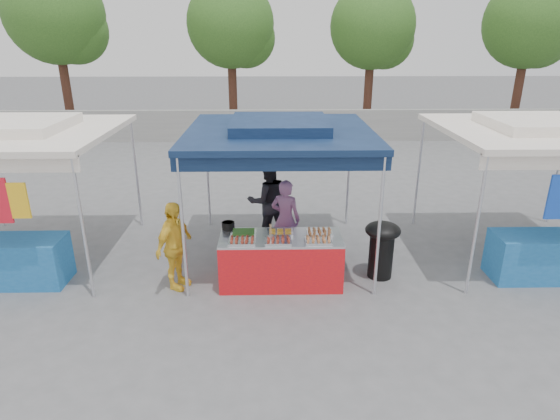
{
  "coord_description": "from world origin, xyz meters",
  "views": [
    {
      "loc": [
        -0.15,
        -7.06,
        3.96
      ],
      "look_at": [
        0.0,
        0.6,
        1.05
      ],
      "focal_mm": 30.0,
      "sensor_mm": 36.0,
      "label": 1
    }
  ],
  "objects_px": {
    "cooking_pot": "(228,226)",
    "vendor_woman": "(286,219)",
    "vendor_table": "(281,260)",
    "helper_man": "(268,201)",
    "wok_burner": "(382,245)",
    "customer_person": "(174,246)"
  },
  "relations": [
    {
      "from": "wok_burner",
      "to": "helper_man",
      "type": "relative_size",
      "value": 0.59
    },
    {
      "from": "vendor_table",
      "to": "cooking_pot",
      "type": "bearing_deg",
      "value": 159.29
    },
    {
      "from": "vendor_table",
      "to": "cooking_pot",
      "type": "relative_size",
      "value": 9.29
    },
    {
      "from": "vendor_table",
      "to": "wok_burner",
      "type": "bearing_deg",
      "value": 6.66
    },
    {
      "from": "wok_burner",
      "to": "vendor_table",
      "type": "bearing_deg",
      "value": -174.11
    },
    {
      "from": "helper_man",
      "to": "customer_person",
      "type": "height_order",
      "value": "helper_man"
    },
    {
      "from": "vendor_table",
      "to": "helper_man",
      "type": "relative_size",
      "value": 1.17
    },
    {
      "from": "helper_man",
      "to": "customer_person",
      "type": "xyz_separation_m",
      "value": [
        -1.5,
        -1.82,
        -0.11
      ]
    },
    {
      "from": "cooking_pot",
      "to": "helper_man",
      "type": "height_order",
      "value": "helper_man"
    },
    {
      "from": "vendor_table",
      "to": "cooking_pot",
      "type": "xyz_separation_m",
      "value": [
        -0.88,
        0.33,
        0.49
      ]
    },
    {
      "from": "vendor_table",
      "to": "vendor_woman",
      "type": "distance_m",
      "value": 1.07
    },
    {
      "from": "cooking_pot",
      "to": "vendor_table",
      "type": "bearing_deg",
      "value": -20.71
    },
    {
      "from": "vendor_table",
      "to": "customer_person",
      "type": "xyz_separation_m",
      "value": [
        -1.72,
        -0.1,
        0.32
      ]
    },
    {
      "from": "cooking_pot",
      "to": "vendor_woman",
      "type": "xyz_separation_m",
      "value": [
        0.99,
        0.68,
        -0.16
      ]
    },
    {
      "from": "wok_burner",
      "to": "helper_man",
      "type": "xyz_separation_m",
      "value": [
        -1.93,
        1.52,
        0.26
      ]
    },
    {
      "from": "customer_person",
      "to": "vendor_table",
      "type": "bearing_deg",
      "value": -61.8
    },
    {
      "from": "cooking_pot",
      "to": "wok_burner",
      "type": "xyz_separation_m",
      "value": [
        2.6,
        -0.13,
        -0.32
      ]
    },
    {
      "from": "wok_burner",
      "to": "vendor_woman",
      "type": "distance_m",
      "value": 1.81
    },
    {
      "from": "customer_person",
      "to": "cooking_pot",
      "type": "bearing_deg",
      "value": -37.56
    },
    {
      "from": "wok_burner",
      "to": "helper_man",
      "type": "bearing_deg",
      "value": 141.08
    },
    {
      "from": "wok_burner",
      "to": "vendor_woman",
      "type": "relative_size",
      "value": 0.67
    },
    {
      "from": "vendor_woman",
      "to": "helper_man",
      "type": "height_order",
      "value": "helper_man"
    }
  ]
}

